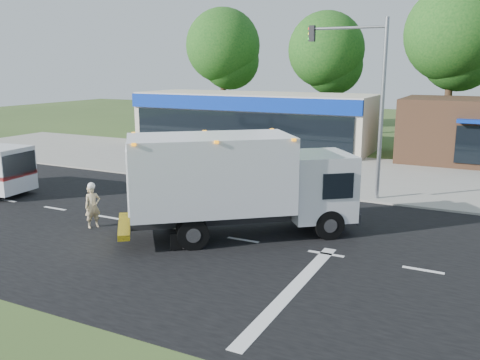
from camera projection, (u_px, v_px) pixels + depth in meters
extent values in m
plane|color=#385123|center=(243.00, 240.00, 17.76)|extent=(120.00, 120.00, 0.00)
cube|color=black|center=(243.00, 240.00, 17.76)|extent=(60.00, 14.00, 0.02)
cube|color=gray|center=(317.00, 189.00, 24.90)|extent=(60.00, 2.40, 0.12)
cube|color=gray|center=(348.00, 169.00, 29.96)|extent=(60.00, 9.00, 0.02)
cube|color=silver|center=(7.00, 200.00, 23.02)|extent=(1.20, 0.15, 0.01)
cube|color=silver|center=(55.00, 208.00, 21.71)|extent=(1.20, 0.15, 0.01)
cube|color=silver|center=(110.00, 217.00, 20.39)|extent=(1.20, 0.15, 0.01)
cube|color=silver|center=(172.00, 228.00, 19.07)|extent=(1.20, 0.15, 0.01)
cube|color=silver|center=(243.00, 240.00, 17.76)|extent=(1.20, 0.15, 0.01)
cube|color=silver|center=(326.00, 254.00, 16.44)|extent=(1.20, 0.15, 0.01)
cube|color=silver|center=(423.00, 270.00, 15.13)|extent=(1.20, 0.15, 0.01)
cube|color=silver|center=(293.00, 289.00, 13.83)|extent=(0.40, 7.00, 0.01)
cube|color=black|center=(211.00, 216.00, 17.93)|extent=(5.05, 4.34, 0.39)
cube|color=silver|center=(318.00, 185.00, 18.51)|extent=(3.23, 3.26, 2.34)
cube|color=black|center=(345.00, 178.00, 18.68)|extent=(1.45, 1.76, 1.00)
cube|color=white|center=(210.00, 173.00, 17.59)|extent=(6.02, 5.56, 2.62)
cube|color=silver|center=(128.00, 178.00, 17.04)|extent=(1.44, 1.78, 2.11)
cube|color=yellow|center=(124.00, 226.00, 17.37)|extent=(1.97, 2.33, 0.20)
cube|color=orange|center=(210.00, 136.00, 17.31)|extent=(5.87, 5.45, 0.09)
cylinder|color=black|center=(309.00, 208.00, 19.79)|extent=(1.04, 0.93, 1.07)
cylinder|color=black|center=(329.00, 225.00, 17.77)|extent=(1.04, 0.93, 1.07)
cylinder|color=black|center=(186.00, 215.00, 18.89)|extent=(1.04, 0.93, 1.07)
cylinder|color=black|center=(193.00, 234.00, 16.77)|extent=(1.04, 0.93, 1.07)
imported|color=tan|center=(93.00, 207.00, 19.01)|extent=(0.63, 0.71, 1.64)
sphere|color=white|center=(91.00, 186.00, 18.84)|extent=(0.28, 0.28, 0.28)
cube|color=black|center=(13.00, 164.00, 23.26)|extent=(1.00, 2.02, 1.03)
cylinder|color=black|center=(22.00, 184.00, 24.55)|extent=(0.84, 0.33, 0.82)
cube|color=beige|center=(254.00, 120.00, 38.71)|extent=(18.00, 6.00, 4.00)
cube|color=#072A9A|center=(236.00, 104.00, 35.74)|extent=(18.00, 0.30, 1.00)
cube|color=black|center=(236.00, 129.00, 36.14)|extent=(17.00, 0.12, 2.40)
cylinder|color=gray|center=(382.00, 112.00, 22.20)|extent=(0.18, 0.18, 8.00)
cylinder|color=gray|center=(347.00, 28.00, 22.16)|extent=(3.40, 0.12, 0.12)
cube|color=black|center=(312.00, 34.00, 22.90)|extent=(0.25, 0.25, 0.70)
cylinder|color=#332114|center=(223.00, 91.00, 48.39)|extent=(0.56, 0.56, 7.35)
sphere|color=#144715|center=(223.00, 45.00, 47.47)|extent=(6.93, 6.93, 6.93)
sphere|color=#144715|center=(230.00, 60.00, 47.98)|extent=(5.46, 5.46, 5.46)
cylinder|color=#332114|center=(324.00, 96.00, 44.05)|extent=(0.56, 0.56, 6.86)
sphere|color=#144715|center=(326.00, 50.00, 43.20)|extent=(6.47, 6.47, 6.47)
sphere|color=#144715|center=(333.00, 65.00, 43.69)|extent=(5.10, 5.10, 5.10)
cylinder|color=#332114|center=(448.00, 93.00, 39.56)|extent=(0.56, 0.56, 7.84)
sphere|color=#144715|center=(454.00, 34.00, 38.58)|extent=(7.39, 7.39, 7.39)
sphere|color=#144715|center=(460.00, 53.00, 39.11)|extent=(5.82, 5.82, 5.82)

